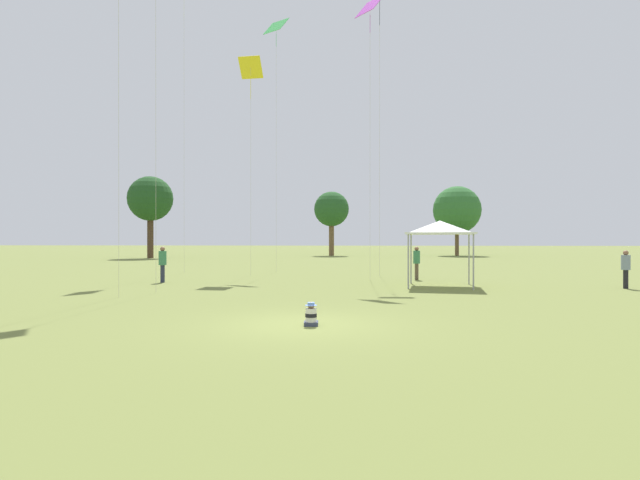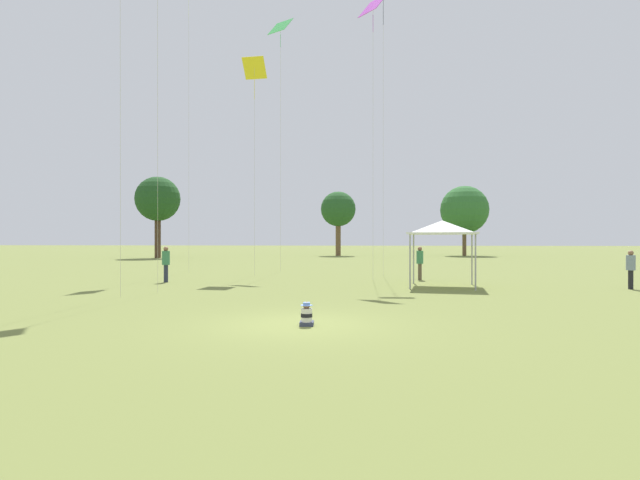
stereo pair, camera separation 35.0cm
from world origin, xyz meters
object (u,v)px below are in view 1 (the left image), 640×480
at_px(seated_toddler, 311,316).
at_px(distant_tree_0, 457,210).
at_px(person_standing_1, 417,260).
at_px(person_standing_0, 626,266).
at_px(canopy_tent, 440,228).
at_px(kite_4, 276,32).
at_px(distant_tree_2, 150,199).
at_px(person_standing_3, 163,261).
at_px(kite_3, 370,12).
at_px(distant_tree_1, 331,210).
at_px(kite_2, 251,72).

height_order(seated_toddler, distant_tree_0, distant_tree_0).
relative_size(seated_toddler, person_standing_1, 0.34).
bearing_deg(person_standing_0, canopy_tent, 132.68).
bearing_deg(kite_4, distant_tree_2, -154.39).
bearing_deg(distant_tree_0, person_standing_3, -118.82).
bearing_deg(person_standing_3, seated_toddler, 56.48).
bearing_deg(person_standing_1, seated_toddler, -119.38).
height_order(kite_3, distant_tree_2, kite_3).
bearing_deg(distant_tree_0, canopy_tent, -102.46).
bearing_deg(person_standing_0, kite_4, 104.81).
distance_m(canopy_tent, kite_3, 12.60).
bearing_deg(seated_toddler, distant_tree_2, 114.09).
xyz_separation_m(person_standing_0, distant_tree_1, (-14.91, 42.41, 5.03)).
xyz_separation_m(person_standing_3, canopy_tent, (13.57, -1.13, 1.63)).
xyz_separation_m(person_standing_3, distant_tree_0, (23.09, 41.95, 4.91)).
bearing_deg(person_standing_0, kite_3, 116.21).
bearing_deg(kite_3, person_standing_3, -73.81).
bearing_deg(person_standing_0, person_standing_3, 131.83).
bearing_deg(kite_4, seated_toddler, -2.05).
xyz_separation_m(kite_3, distant_tree_1, (-3.80, 38.40, -8.36)).
bearing_deg(distant_tree_0, distant_tree_1, -176.02).
relative_size(person_standing_1, person_standing_3, 0.99).
distance_m(seated_toddler, person_standing_3, 14.65).
bearing_deg(person_standing_1, distant_tree_0, 63.24).
relative_size(seated_toddler, canopy_tent, 0.17).
relative_size(person_standing_1, distant_tree_0, 0.20).
height_order(person_standing_0, person_standing_1, person_standing_1).
relative_size(person_standing_0, distant_tree_0, 0.19).
relative_size(seated_toddler, distant_tree_0, 0.07).
relative_size(kite_3, distant_tree_1, 1.82).
distance_m(person_standing_0, person_standing_3, 21.64).
bearing_deg(person_standing_1, kite_3, 172.42).
bearing_deg(distant_tree_2, distant_tree_1, 25.34).
xyz_separation_m(kite_3, distant_tree_2, (-24.15, 28.76, -7.66)).
xyz_separation_m(person_standing_3, kite_2, (3.41, 5.14, 11.16)).
distance_m(kite_4, distant_tree_1, 33.61).
bearing_deg(distant_tree_2, kite_4, -51.03).
xyz_separation_m(person_standing_0, canopy_tent, (-8.01, 0.48, 1.70)).
height_order(person_standing_1, distant_tree_1, distant_tree_1).
xyz_separation_m(person_standing_1, distant_tree_1, (-6.31, 38.19, 4.97)).
bearing_deg(distant_tree_2, kite_3, -49.98).
relative_size(person_standing_3, distant_tree_1, 0.22).
distance_m(person_standing_0, kite_3, 17.85).
bearing_deg(person_standing_0, distant_tree_2, 93.17).
height_order(seated_toddler, person_standing_1, person_standing_1).
height_order(seated_toddler, person_standing_0, person_standing_0).
distance_m(person_standing_0, distant_tree_0, 43.86).
bearing_deg(kite_3, seated_toddler, -4.53).
bearing_deg(kite_2, kite_3, -150.64).
bearing_deg(kite_2, kite_4, -54.10).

